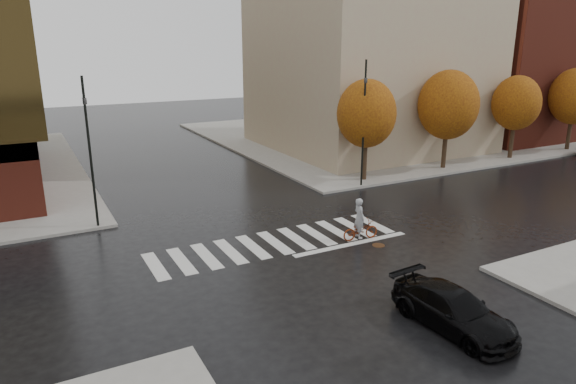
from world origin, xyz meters
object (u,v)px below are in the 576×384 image
(traffic_light_nw, at_px, (89,143))
(traffic_light_ne, at_px, (364,115))
(fire_hydrant, at_px, (43,204))
(cyclist, at_px, (360,226))
(sedan, at_px, (453,309))

(traffic_light_nw, xyz_separation_m, traffic_light_ne, (15.88, -0.00, 0.32))
(traffic_light_ne, height_order, fire_hydrant, traffic_light_ne)
(traffic_light_ne, bearing_deg, traffic_light_nw, -22.56)
(cyclist, distance_m, traffic_light_nw, 13.31)
(fire_hydrant, bearing_deg, traffic_light_ne, -11.56)
(traffic_light_nw, distance_m, fire_hydrant, 5.69)
(traffic_light_ne, bearing_deg, sedan, 41.76)
(traffic_light_ne, bearing_deg, fire_hydrant, -34.12)
(traffic_light_ne, xyz_separation_m, fire_hydrant, (-18.09, 3.70, -4.03))
(cyclist, bearing_deg, fire_hydrant, 55.05)
(sedan, distance_m, traffic_light_ne, 17.08)
(sedan, distance_m, cyclist, 7.90)
(cyclist, height_order, traffic_light_ne, traffic_light_ne)
(sedan, bearing_deg, traffic_light_ne, 59.77)
(fire_hydrant, bearing_deg, traffic_light_nw, -59.12)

